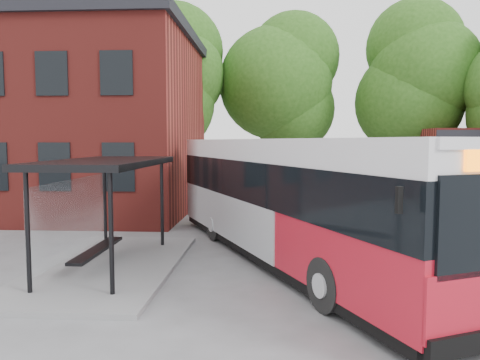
# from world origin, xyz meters

# --- Properties ---
(ground) EXTENTS (100.00, 100.00, 0.00)m
(ground) POSITION_xyz_m (0.00, 0.00, 0.00)
(ground) COLOR slate
(station_building) EXTENTS (18.40, 10.40, 8.50)m
(station_building) POSITION_xyz_m (-13.00, 9.00, 4.25)
(station_building) COLOR maroon
(station_building) RESTS_ON ground
(bus_shelter) EXTENTS (3.60, 7.00, 2.90)m
(bus_shelter) POSITION_xyz_m (-4.50, -1.00, 1.45)
(bus_shelter) COLOR black
(bus_shelter) RESTS_ON ground
(bike_rail) EXTENTS (5.20, 0.10, 0.38)m
(bike_rail) POSITION_xyz_m (9.28, 10.00, 0.19)
(bike_rail) COLOR black
(bike_rail) RESTS_ON ground
(tree_0) EXTENTS (7.92, 7.92, 11.00)m
(tree_0) POSITION_xyz_m (-6.00, 16.00, 5.50)
(tree_0) COLOR #255115
(tree_0) RESTS_ON ground
(tree_1) EXTENTS (7.92, 7.92, 10.40)m
(tree_1) POSITION_xyz_m (1.00, 17.00, 5.20)
(tree_1) COLOR #255115
(tree_1) RESTS_ON ground
(tree_2) EXTENTS (7.92, 7.92, 11.00)m
(tree_2) POSITION_xyz_m (8.00, 16.00, 5.50)
(tree_2) COLOR #255115
(tree_2) RESTS_ON ground
(city_bus) EXTENTS (8.08, 13.39, 3.40)m
(city_bus) POSITION_xyz_m (0.39, 0.18, 1.70)
(city_bus) COLOR red
(city_bus) RESTS_ON ground
(bicycle_0) EXTENTS (1.79, 1.04, 0.89)m
(bicycle_0) POSITION_xyz_m (7.54, 9.64, 0.45)
(bicycle_0) COLOR black
(bicycle_0) RESTS_ON ground
(bicycle_1) EXTENTS (1.54, 0.91, 0.89)m
(bicycle_1) POSITION_xyz_m (7.33, 10.66, 0.45)
(bicycle_1) COLOR #421207
(bicycle_1) RESTS_ON ground
(bicycle_2) EXTENTS (1.72, 1.10, 0.86)m
(bicycle_2) POSITION_xyz_m (8.84, 10.27, 0.43)
(bicycle_2) COLOR black
(bicycle_2) RESTS_ON ground
(bicycle_3) EXTENTS (1.78, 1.13, 1.04)m
(bicycle_3) POSITION_xyz_m (8.31, 10.12, 0.52)
(bicycle_3) COLOR black
(bicycle_3) RESTS_ON ground
(bicycle_4) EXTENTS (1.85, 1.11, 0.92)m
(bicycle_4) POSITION_xyz_m (9.23, 9.34, 0.46)
(bicycle_4) COLOR black
(bicycle_4) RESTS_ON ground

